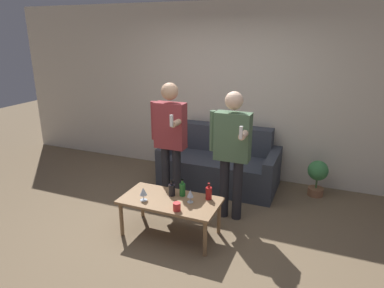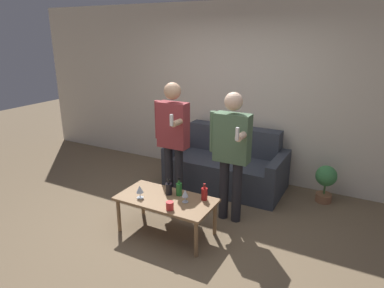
{
  "view_description": "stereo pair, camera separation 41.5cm",
  "coord_description": "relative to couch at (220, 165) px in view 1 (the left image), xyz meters",
  "views": [
    {
      "loc": [
        1.5,
        -3.13,
        2.24
      ],
      "look_at": [
        0.0,
        0.52,
        0.95
      ],
      "focal_mm": 32.0,
      "sensor_mm": 36.0,
      "label": 1
    },
    {
      "loc": [
        1.87,
        -2.95,
        2.24
      ],
      "look_at": [
        0.0,
        0.52,
        0.95
      ],
      "focal_mm": 32.0,
      "sensor_mm": 36.0,
      "label": 2
    }
  ],
  "objects": [
    {
      "name": "bottle_orange",
      "position": [
        -0.12,
        -1.46,
        0.21
      ],
      "size": [
        0.08,
        0.08,
        0.19
      ],
      "color": "black",
      "rests_on": "coffee_table"
    },
    {
      "name": "potted_plant",
      "position": [
        1.4,
        0.14,
        0.01
      ],
      "size": [
        0.28,
        0.28,
        0.53
      ],
      "color": "#936042",
      "rests_on": "ground_plane"
    },
    {
      "name": "ground_plane",
      "position": [
        -0.05,
        -1.55,
        -0.31
      ],
      "size": [
        16.0,
        16.0,
        0.0
      ],
      "primitive_type": "plane",
      "color": "#756047"
    },
    {
      "name": "bottle_dark",
      "position": [
        -0.01,
        -1.42,
        0.21
      ],
      "size": [
        0.07,
        0.07,
        0.2
      ],
      "color": "#23752D",
      "rests_on": "coffee_table"
    },
    {
      "name": "wine_glass_near",
      "position": [
        0.14,
        -1.53,
        0.23
      ],
      "size": [
        0.07,
        0.07,
        0.15
      ],
      "color": "silver",
      "rests_on": "coffee_table"
    },
    {
      "name": "person_standing_right",
      "position": [
        0.42,
        -0.92,
        0.63
      ],
      "size": [
        0.5,
        0.42,
        1.6
      ],
      "color": "#232328",
      "rests_on": "ground_plane"
    },
    {
      "name": "person_standing_left",
      "position": [
        -0.43,
        -0.85,
        0.66
      ],
      "size": [
        0.48,
        0.42,
        1.65
      ],
      "color": "#232328",
      "rests_on": "ground_plane"
    },
    {
      "name": "cup_on_table",
      "position": [
        0.08,
        -1.76,
        0.18
      ],
      "size": [
        0.08,
        0.08,
        0.09
      ],
      "color": "red",
      "rests_on": "coffee_table"
    },
    {
      "name": "wine_glass_far",
      "position": [
        -0.37,
        -1.69,
        0.23
      ],
      "size": [
        0.08,
        0.08,
        0.15
      ],
      "color": "silver",
      "rests_on": "coffee_table"
    },
    {
      "name": "wall_back",
      "position": [
        -0.05,
        0.5,
        1.04
      ],
      "size": [
        8.0,
        0.06,
        2.7
      ],
      "color": "beige",
      "rests_on": "ground_plane"
    },
    {
      "name": "couch",
      "position": [
        0.0,
        0.0,
        0.0
      ],
      "size": [
        1.73,
        0.88,
        0.87
      ],
      "color": "#383D47",
      "rests_on": "ground_plane"
    },
    {
      "name": "coffee_table",
      "position": [
        -0.1,
        -1.56,
        0.08
      ],
      "size": [
        1.12,
        0.57,
        0.45
      ],
      "color": "#8E6B47",
      "rests_on": "ground_plane"
    },
    {
      "name": "bottle_green",
      "position": [
        0.3,
        -1.38,
        0.21
      ],
      "size": [
        0.07,
        0.07,
        0.2
      ],
      "color": "#B21E1E",
      "rests_on": "coffee_table"
    }
  ]
}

